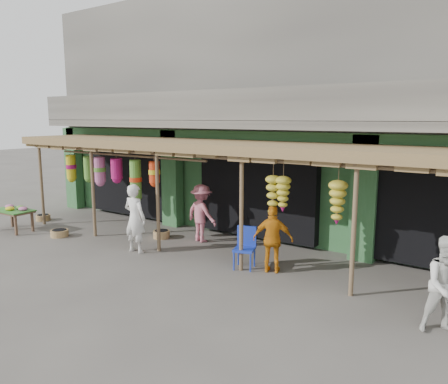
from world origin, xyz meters
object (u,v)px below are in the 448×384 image
Objects in this scene: person_vendor at (273,239)px; person_shopper at (202,213)px; blue_chair at (245,245)px; flower_table at (14,211)px; person_front at (135,218)px; person_right at (448,286)px.

person_shopper reaches higher than person_vendor.
blue_chair is at bearing 161.98° from person_shopper.
flower_table is at bearing -11.98° from person_vendor.
blue_chair is 0.71m from person_vendor.
person_vendor is 0.95× the size of person_shopper.
person_vendor is at bearing 169.28° from person_shopper.
flower_table is 0.87× the size of person_vendor.
flower_table is 0.74× the size of person_front.
person_vendor is at bearing 136.50° from person_right.
person_vendor is (8.10, 1.28, 0.13)m from flower_table.
blue_chair is 0.60× the size of person_right.
person_shopper reaches higher than blue_chair.
person_vendor is (3.57, 0.68, -0.12)m from person_front.
person_front is at bearing 148.82° from person_right.
person_vendor is at bearing -11.22° from blue_chair.
blue_chair is (7.44, 1.21, -0.09)m from flower_table.
person_vendor is (-3.57, 0.90, -0.04)m from person_right.
person_shopper is (-2.78, 1.05, 0.04)m from person_vendor.
person_shopper is at bearing 21.73° from flower_table.
person_vendor reaches higher than blue_chair.
blue_chair is 0.54× the size of person_front.
flower_table is at bearing 171.59° from blue_chair.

